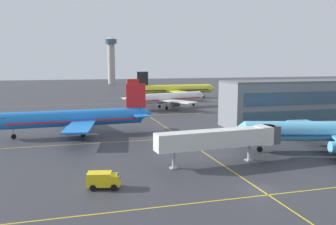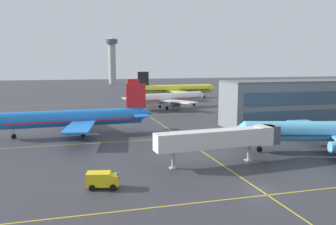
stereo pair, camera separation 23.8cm
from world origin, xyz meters
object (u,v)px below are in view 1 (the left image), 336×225
object	(u,v)px
airliner_second_row	(75,118)
airliner_far_left_stand	(175,89)
jet_bridge	(227,138)
airliner_third_row	(166,98)
service_truck_catering	(104,179)
control_tower	(111,56)
airliner_front_gate	(331,131)

from	to	relation	value
airliner_second_row	airliner_far_left_stand	world-z (taller)	airliner_far_left_stand
jet_bridge	airliner_third_row	bearing A→B (deg)	82.79
airliner_third_row	service_truck_catering	distance (m)	80.20
airliner_far_left_stand	jet_bridge	world-z (taller)	airliner_far_left_stand
airliner_far_left_stand	control_tower	world-z (taller)	control_tower
airliner_far_left_stand	airliner_second_row	bearing A→B (deg)	-121.49
airliner_front_gate	airliner_third_row	size ratio (longest dim) A/B	1.06
airliner_front_gate	airliner_far_left_stand	bearing A→B (deg)	89.41
airliner_front_gate	airliner_third_row	bearing A→B (deg)	100.23
airliner_third_row	service_truck_catering	bearing A→B (deg)	-110.99
airliner_third_row	control_tower	bearing A→B (deg)	90.59
control_tower	airliner_far_left_stand	bearing A→B (deg)	-82.55
airliner_front_gate	control_tower	size ratio (longest dim) A/B	1.03
airliner_front_gate	control_tower	distance (m)	213.12
airliner_second_row	service_truck_catering	xyz separation A→B (m)	(2.63, -35.49, -2.59)
airliner_second_row	jet_bridge	distance (m)	36.82
jet_bridge	airliner_second_row	bearing A→B (deg)	128.06
airliner_third_row	jet_bridge	xyz separation A→B (m)	(-8.65, -68.34, 0.48)
jet_bridge	service_truck_catering	bearing A→B (deg)	-162.05
jet_bridge	control_tower	distance (m)	214.13
airliner_front_gate	service_truck_catering	world-z (taller)	airliner_front_gate
airliner_second_row	airliner_front_gate	bearing A→B (deg)	-32.47
airliner_second_row	airliner_third_row	bearing A→B (deg)	51.46
airliner_second_row	airliner_third_row	distance (m)	50.31
airliner_second_row	airliner_third_row	xyz separation A→B (m)	(31.35, 39.35, -0.19)
airliner_front_gate	airliner_second_row	xyz separation A→B (m)	(-43.43, 27.64, 0.01)
airliner_second_row	service_truck_catering	size ratio (longest dim) A/B	8.04
airliner_third_row	airliner_far_left_stand	world-z (taller)	airliner_far_left_stand
jet_bridge	airliner_far_left_stand	bearing A→B (deg)	77.90
airliner_front_gate	jet_bridge	xyz separation A→B (m)	(-20.74, -1.36, 0.31)
airliner_front_gate	airliner_far_left_stand	world-z (taller)	airliner_far_left_stand
airliner_front_gate	service_truck_catering	distance (m)	41.63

